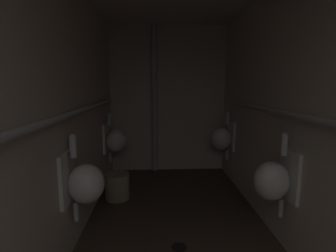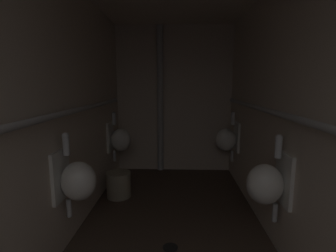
{
  "view_description": "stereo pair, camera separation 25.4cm",
  "coord_description": "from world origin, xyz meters",
  "px_view_note": "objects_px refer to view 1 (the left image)",
  "views": [
    {
      "loc": [
        -0.2,
        0.27,
        1.48
      ],
      "look_at": [
        -0.06,
        3.33,
        0.97
      ],
      "focal_mm": 27.06,
      "sensor_mm": 36.0,
      "label": 1
    },
    {
      "loc": [
        0.06,
        0.27,
        1.48
      ],
      "look_at": [
        -0.06,
        3.33,
        0.97
      ],
      "focal_mm": 27.06,
      "sensor_mm": 36.0,
      "label": 2
    }
  ],
  "objects_px": {
    "urinal_right_far": "(223,138)",
    "waste_bin": "(117,186)",
    "urinal_left_mid": "(84,182)",
    "urinal_left_far": "(115,140)",
    "floor_drain": "(179,247)",
    "standpipe_back_wall": "(155,100)",
    "urinal_right_mid": "(274,180)"
  },
  "relations": [
    {
      "from": "floor_drain",
      "to": "standpipe_back_wall",
      "type": "bearing_deg",
      "value": 96.16
    },
    {
      "from": "floor_drain",
      "to": "urinal_right_far",
      "type": "bearing_deg",
      "value": 63.57
    },
    {
      "from": "urinal_right_mid",
      "to": "waste_bin",
      "type": "height_order",
      "value": "urinal_right_mid"
    },
    {
      "from": "urinal_left_mid",
      "to": "standpipe_back_wall",
      "type": "xyz_separation_m",
      "value": [
        0.59,
        2.14,
        0.55
      ]
    },
    {
      "from": "urinal_right_far",
      "to": "standpipe_back_wall",
      "type": "height_order",
      "value": "standpipe_back_wall"
    },
    {
      "from": "standpipe_back_wall",
      "to": "urinal_left_far",
      "type": "bearing_deg",
      "value": -139.19
    },
    {
      "from": "urinal_right_far",
      "to": "urinal_right_mid",
      "type": "bearing_deg",
      "value": -90.0
    },
    {
      "from": "floor_drain",
      "to": "waste_bin",
      "type": "distance_m",
      "value": 1.28
    },
    {
      "from": "waste_bin",
      "to": "floor_drain",
      "type": "bearing_deg",
      "value": -55.91
    },
    {
      "from": "urinal_left_mid",
      "to": "waste_bin",
      "type": "xyz_separation_m",
      "value": [
        0.1,
        1.11,
        -0.5
      ]
    },
    {
      "from": "urinal_left_far",
      "to": "waste_bin",
      "type": "relative_size",
      "value": 2.26
    },
    {
      "from": "urinal_right_far",
      "to": "waste_bin",
      "type": "bearing_deg",
      "value": -159.0
    },
    {
      "from": "urinal_right_mid",
      "to": "standpipe_back_wall",
      "type": "relative_size",
      "value": 0.32
    },
    {
      "from": "urinal_left_mid",
      "to": "urinal_left_far",
      "type": "relative_size",
      "value": 1.0
    },
    {
      "from": "standpipe_back_wall",
      "to": "floor_drain",
      "type": "relative_size",
      "value": 16.98
    },
    {
      "from": "urinal_left_far",
      "to": "urinal_right_far",
      "type": "xyz_separation_m",
      "value": [
        1.62,
        0.06,
        0.0
      ]
    },
    {
      "from": "urinal_left_far",
      "to": "urinal_right_far",
      "type": "relative_size",
      "value": 1.0
    },
    {
      "from": "urinal_left_mid",
      "to": "urinal_left_far",
      "type": "bearing_deg",
      "value": 90.0
    },
    {
      "from": "urinal_right_far",
      "to": "waste_bin",
      "type": "relative_size",
      "value": 2.26
    },
    {
      "from": "urinal_left_far",
      "to": "urinal_right_mid",
      "type": "relative_size",
      "value": 1.0
    },
    {
      "from": "urinal_right_mid",
      "to": "waste_bin",
      "type": "distance_m",
      "value": 1.96
    },
    {
      "from": "urinal_left_mid",
      "to": "urinal_left_far",
      "type": "height_order",
      "value": "same"
    },
    {
      "from": "urinal_left_mid",
      "to": "urinal_right_mid",
      "type": "relative_size",
      "value": 1.0
    },
    {
      "from": "urinal_left_far",
      "to": "floor_drain",
      "type": "height_order",
      "value": "urinal_left_far"
    },
    {
      "from": "urinal_right_mid",
      "to": "standpipe_back_wall",
      "type": "distance_m",
      "value": 2.45
    },
    {
      "from": "urinal_left_mid",
      "to": "floor_drain",
      "type": "bearing_deg",
      "value": 4.25
    },
    {
      "from": "urinal_left_mid",
      "to": "urinal_right_far",
      "type": "distance_m",
      "value": 2.35
    },
    {
      "from": "standpipe_back_wall",
      "to": "floor_drain",
      "type": "height_order",
      "value": "standpipe_back_wall"
    },
    {
      "from": "urinal_right_far",
      "to": "standpipe_back_wall",
      "type": "xyz_separation_m",
      "value": [
        -1.04,
        0.44,
        0.55
      ]
    },
    {
      "from": "floor_drain",
      "to": "waste_bin",
      "type": "xyz_separation_m",
      "value": [
        -0.71,
        1.05,
        0.16
      ]
    },
    {
      "from": "waste_bin",
      "to": "standpipe_back_wall",
      "type": "bearing_deg",
      "value": 64.6
    },
    {
      "from": "urinal_left_far",
      "to": "urinal_right_far",
      "type": "height_order",
      "value": "same"
    }
  ]
}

